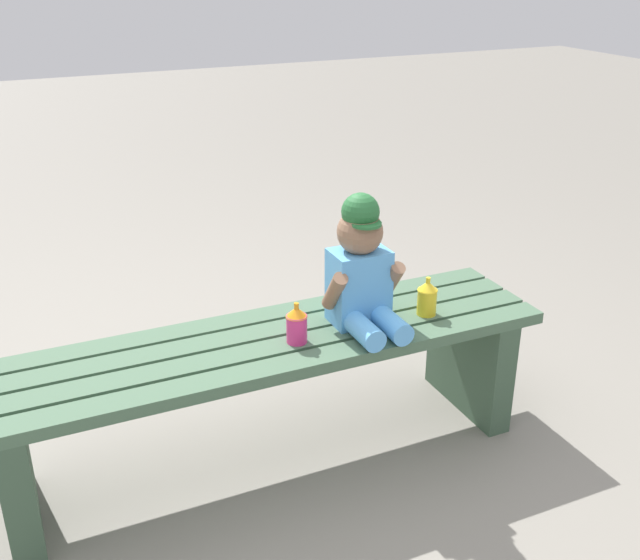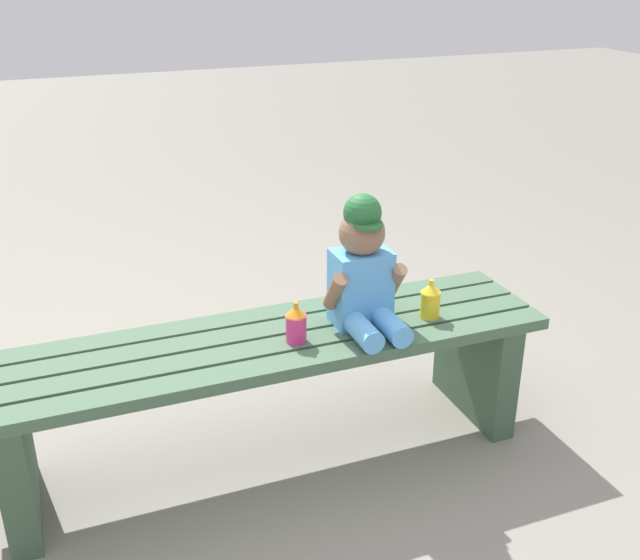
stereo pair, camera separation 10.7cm
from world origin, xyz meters
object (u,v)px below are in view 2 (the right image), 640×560
Objects in this scene: sippy_cup_right at (430,300)px; park_bench at (268,375)px; child_figure at (364,270)px; sippy_cup_left at (296,323)px.

park_bench is at bearing 173.89° from sippy_cup_right.
sippy_cup_left is (-0.22, -0.03, -0.12)m from child_figure.
sippy_cup_left is (0.07, -0.05, 0.19)m from park_bench.
child_figure is 3.26× the size of sippy_cup_left.
child_figure is (0.29, -0.02, 0.31)m from park_bench.
sippy_cup_right is (0.51, -0.05, 0.19)m from park_bench.
park_bench is at bearing 142.94° from sippy_cup_left.
sippy_cup_left is 0.43m from sippy_cup_right.
sippy_cup_right is (0.21, -0.03, -0.12)m from child_figure.
park_bench is 0.54m from sippy_cup_right.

